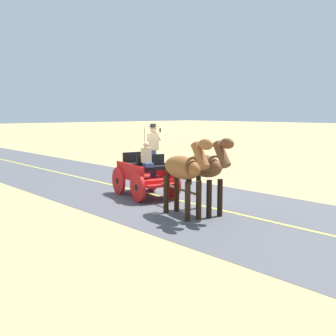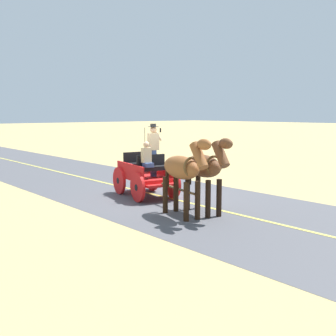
% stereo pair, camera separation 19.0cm
% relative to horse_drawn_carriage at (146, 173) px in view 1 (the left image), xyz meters
% --- Properties ---
extents(ground_plane, '(200.00, 200.00, 0.00)m').
position_rel_horse_drawn_carriage_xyz_m(ground_plane, '(-0.38, 0.37, -0.82)').
color(ground_plane, tan).
extents(road_surface, '(6.23, 160.00, 0.01)m').
position_rel_horse_drawn_carriage_xyz_m(road_surface, '(-0.38, 0.37, -0.81)').
color(road_surface, '#4C4C51').
rests_on(road_surface, ground).
extents(road_centre_stripe, '(0.12, 160.00, 0.00)m').
position_rel_horse_drawn_carriage_xyz_m(road_centre_stripe, '(-0.38, 0.37, -0.81)').
color(road_centre_stripe, '#DBCC4C').
rests_on(road_centre_stripe, road_surface).
extents(horse_drawn_carriage, '(1.88, 4.51, 2.50)m').
position_rel_horse_drawn_carriage_xyz_m(horse_drawn_carriage, '(0.00, 0.00, 0.00)').
color(horse_drawn_carriage, red).
rests_on(horse_drawn_carriage, ground).
extents(horse_near_side, '(0.89, 2.15, 2.21)m').
position_rel_horse_drawn_carriage_xyz_m(horse_near_side, '(0.26, 3.04, 0.51)').
color(horse_near_side, brown).
rests_on(horse_near_side, ground).
extents(horse_off_side, '(0.82, 2.15, 2.21)m').
position_rel_horse_drawn_carriage_xyz_m(horse_off_side, '(0.97, 2.89, 0.51)').
color(horse_off_side, brown).
rests_on(horse_off_side, ground).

